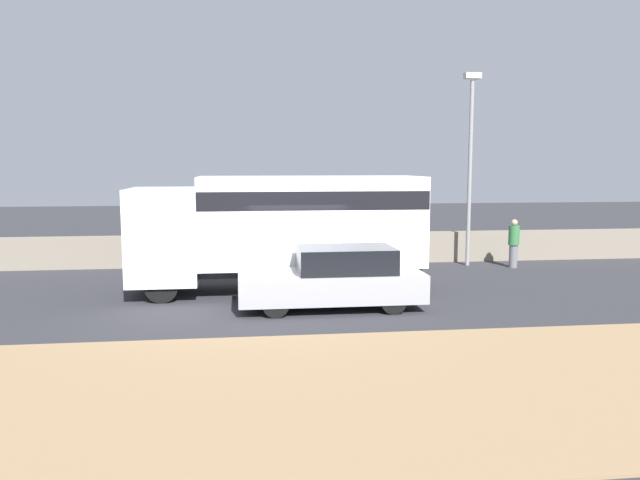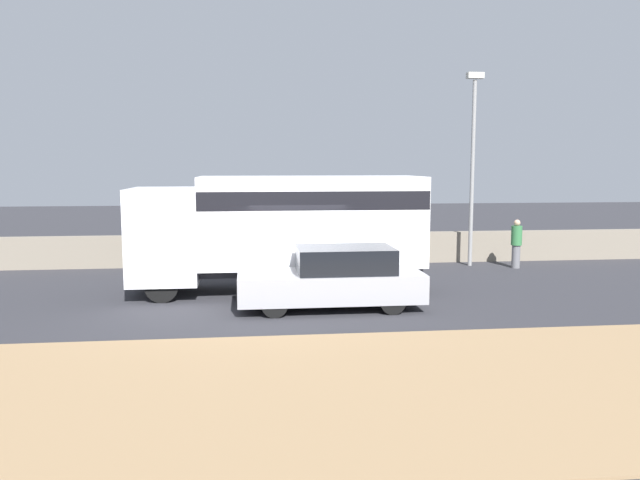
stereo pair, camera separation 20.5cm
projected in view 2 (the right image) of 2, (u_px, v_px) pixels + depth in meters
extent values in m
plane|color=#2D2D33|center=(300.00, 306.00, 15.69)|extent=(80.00, 80.00, 0.00)
cube|color=#937551|center=(332.00, 389.00, 9.80)|extent=(60.00, 6.28, 0.04)
cube|color=gray|center=(285.00, 249.00, 22.10)|extent=(60.00, 0.35, 1.10)
cylinder|color=gray|center=(472.00, 174.00, 21.57)|extent=(0.14, 0.14, 6.39)
cube|color=beige|center=(475.00, 75.00, 21.16)|extent=(0.56, 0.28, 0.20)
cube|color=silver|center=(166.00, 235.00, 16.93)|extent=(1.83, 2.44, 2.52)
cube|color=black|center=(131.00, 216.00, 16.76)|extent=(0.06, 2.08, 1.11)
cube|color=#2D2D33|center=(311.00, 268.00, 17.50)|extent=(6.12, 1.30, 0.25)
cube|color=white|center=(311.00, 221.00, 17.33)|extent=(6.12, 2.35, 2.45)
cube|color=black|center=(311.00, 199.00, 17.26)|extent=(6.09, 2.37, 0.49)
cylinder|color=black|center=(162.00, 286.00, 16.08)|extent=(0.86, 0.28, 0.86)
cylinder|color=black|center=(171.00, 272.00, 18.07)|extent=(0.86, 0.28, 0.86)
cylinder|color=black|center=(377.00, 281.00, 16.72)|extent=(0.86, 0.28, 0.86)
cylinder|color=black|center=(363.00, 269.00, 18.70)|extent=(0.86, 0.28, 0.86)
cylinder|color=black|center=(332.00, 282.00, 16.58)|extent=(0.86, 0.28, 0.86)
cylinder|color=black|center=(323.00, 269.00, 18.57)|extent=(0.86, 0.28, 0.86)
cube|color=#9E9EA3|center=(330.00, 286.00, 15.31)|extent=(4.51, 1.70, 0.69)
cube|color=black|center=(345.00, 259.00, 15.28)|extent=(2.35, 1.57, 0.61)
cylinder|color=black|center=(275.00, 305.00, 14.47)|extent=(0.61, 0.20, 0.61)
cylinder|color=black|center=(272.00, 292.00, 15.91)|extent=(0.61, 0.20, 0.61)
cylinder|color=black|center=(393.00, 302.00, 14.78)|extent=(0.61, 0.20, 0.61)
cylinder|color=black|center=(380.00, 289.00, 16.22)|extent=(0.61, 0.20, 0.61)
cylinder|color=slate|center=(516.00, 257.00, 21.40)|extent=(0.28, 0.28, 0.79)
cylinder|color=#33723F|center=(517.00, 236.00, 21.31)|extent=(0.36, 0.36, 0.66)
sphere|color=tan|center=(517.00, 223.00, 21.26)|extent=(0.21, 0.21, 0.21)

